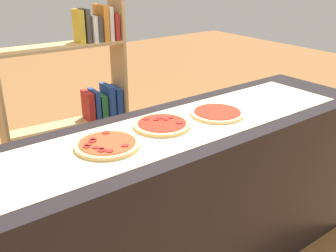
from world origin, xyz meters
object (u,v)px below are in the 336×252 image
(pizza_plain_2, at_px, (217,113))
(pizza_pepperoni_0, at_px, (107,145))
(bookshelf, at_px, (80,92))
(pizza_pepperoni_1, at_px, (162,125))

(pizza_plain_2, bearing_deg, pizza_pepperoni_0, 179.27)
(pizza_plain_2, relative_size, bookshelf, 0.16)
(pizza_pepperoni_0, height_order, bookshelf, bookshelf)
(pizza_plain_2, distance_m, bookshelf, 1.12)
(pizza_pepperoni_1, relative_size, bookshelf, 0.17)
(pizza_pepperoni_0, relative_size, pizza_plain_2, 1.03)
(pizza_pepperoni_1, distance_m, pizza_plain_2, 0.32)
(pizza_pepperoni_0, bearing_deg, bookshelf, 70.50)
(pizza_pepperoni_0, height_order, pizza_pepperoni_1, same)
(pizza_pepperoni_0, xyz_separation_m, pizza_pepperoni_1, (0.32, 0.04, -0.00))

